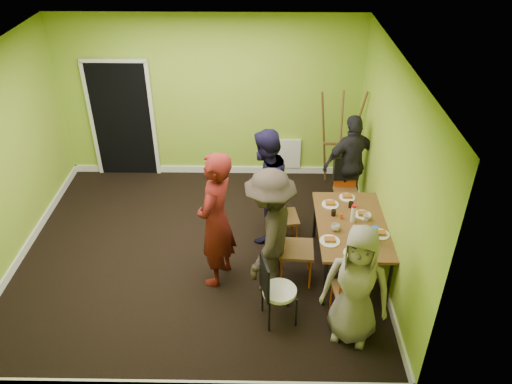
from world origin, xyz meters
TOP-DOWN VIEW (x-y plane):
  - ground at (0.00, 0.00)m, footprint 5.00×5.00m
  - room_walls at (-0.02, 0.04)m, footprint 5.04×4.54m
  - dining_table at (2.05, -0.30)m, footprint 0.90×1.50m
  - chair_left_far at (1.10, 0.21)m, footprint 0.47×0.47m
  - chair_left_near at (1.24, -0.51)m, footprint 0.46×0.46m
  - chair_back_end at (2.17, 1.08)m, footprint 0.40×0.47m
  - chair_front_end at (1.93, -1.25)m, footprint 0.41×0.42m
  - chair_bentwood at (1.04, -1.25)m, footprint 0.45×0.44m
  - easel at (2.12, 1.73)m, footprint 0.72×0.68m
  - plate_near_left at (1.82, 0.13)m, footprint 0.23×0.23m
  - plate_near_right at (1.72, -0.67)m, footprint 0.25×0.25m
  - plate_far_back at (2.07, 0.31)m, footprint 0.22×0.22m
  - plate_far_front at (1.98, -0.90)m, footprint 0.24×0.24m
  - plate_wall_back at (2.22, -0.11)m, footprint 0.23×0.23m
  - plate_wall_front at (2.37, -0.53)m, footprint 0.23×0.23m
  - thermos at (2.07, -0.24)m, footprint 0.06×0.06m
  - blue_bottle at (2.26, -0.66)m, footprint 0.08×0.08m
  - orange_bottle at (1.92, -0.20)m, footprint 0.04×0.04m
  - glass_mid at (1.83, -0.12)m, footprint 0.06×0.06m
  - glass_back at (2.09, 0.08)m, footprint 0.06×0.06m
  - glass_front at (2.18, -0.81)m, footprint 0.07×0.07m
  - cup_a at (1.82, -0.44)m, footprint 0.11×0.11m
  - cup_b at (2.25, -0.22)m, footprint 0.10×0.10m
  - person_standing at (0.31, -0.52)m, footprint 0.64×0.79m
  - person_left_far at (0.92, 0.40)m, footprint 0.94×1.03m
  - person_left_near at (0.98, -0.63)m, footprint 0.92×1.24m
  - person_back_end at (2.26, 1.20)m, footprint 1.01×0.66m
  - person_front_end at (1.93, -1.46)m, footprint 0.87×0.71m

SIDE VIEW (x-z plane):
  - ground at x=0.00m, z-range 0.00..0.00m
  - chair_front_end at x=1.93m, z-range 0.06..0.97m
  - chair_bentwood at x=1.04m, z-range 0.05..0.99m
  - chair_left_far at x=1.10m, z-range 0.06..1.06m
  - chair_left_near at x=1.24m, z-range 0.07..1.13m
  - chair_back_end at x=2.17m, z-range 0.19..1.13m
  - dining_table at x=2.05m, z-range 0.32..1.07m
  - plate_near_left at x=1.82m, z-range 0.75..0.76m
  - plate_near_right at x=1.72m, z-range 0.75..0.76m
  - plate_far_back at x=2.07m, z-range 0.75..0.76m
  - plate_far_front at x=1.98m, z-range 0.75..0.76m
  - plate_wall_back at x=2.22m, z-range 0.75..0.76m
  - plate_wall_front at x=2.37m, z-range 0.75..0.76m
  - person_front_end at x=1.93m, z-range 0.00..1.54m
  - orange_bottle at x=1.92m, z-range 0.75..0.83m
  - glass_mid at x=1.83m, z-range 0.75..0.83m
  - glass_back at x=2.09m, z-range 0.75..0.83m
  - cup_a at x=1.82m, z-range 0.75..0.84m
  - cup_b at x=2.25m, z-range 0.75..0.84m
  - person_back_end at x=2.26m, z-range 0.00..1.59m
  - glass_front at x=2.18m, z-range 0.75..0.85m
  - person_left_near at x=0.98m, z-range 0.00..1.71m
  - person_left_far at x=0.92m, z-range 0.00..1.71m
  - blue_bottle at x=2.26m, z-range 0.75..0.96m
  - thermos at x=2.07m, z-range 0.75..0.97m
  - easel at x=2.12m, z-range -0.01..1.79m
  - person_standing at x=0.31m, z-range 0.00..1.88m
  - room_walls at x=-0.02m, z-range -0.42..2.40m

